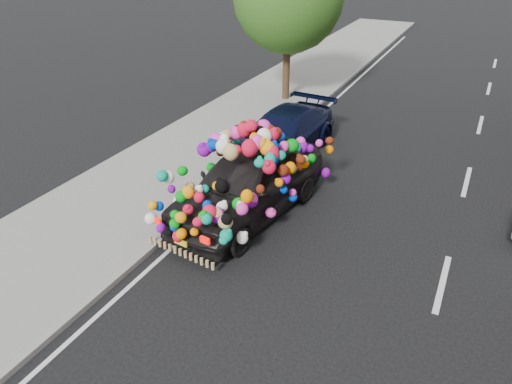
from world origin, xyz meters
The scene contains 6 objects.
ground centered at (0.00, 0.00, 0.00)m, with size 100.00×100.00×0.00m, color black.
sidewalk centered at (-4.30, 0.00, 0.06)m, with size 4.00×60.00×0.12m, color gray.
kerb centered at (-2.35, 0.00, 0.07)m, with size 0.15×60.00×0.13m, color gray.
lane_markings centered at (3.60, 0.00, 0.01)m, with size 6.00×50.00×0.01m, color silver, non-canonical shape.
plush_art_car centered at (-1.16, 0.79, 1.19)m, with size 3.04×5.34×2.30m.
navy_sedan centered at (-1.80, 4.50, 0.68)m, with size 1.91×4.69×1.36m, color black.
Camera 1 is at (3.67, -8.79, 6.35)m, focal length 35.00 mm.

